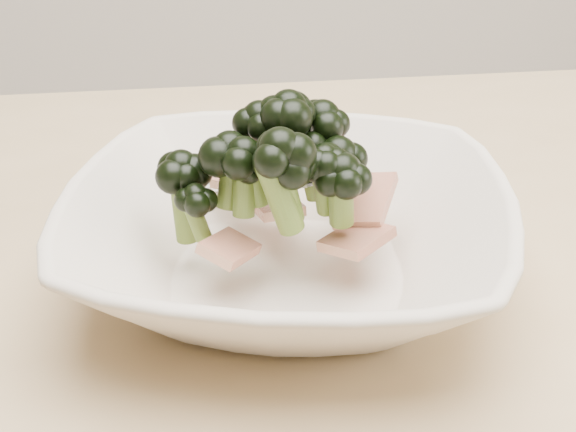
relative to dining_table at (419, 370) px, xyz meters
The scene contains 2 objects.
dining_table is the anchor object (origin of this frame).
broccoli_dish 0.17m from the dining_table, behind, with size 0.35×0.35×0.13m.
Camera 1 is at (-0.17, -0.47, 1.04)m, focal length 50.00 mm.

